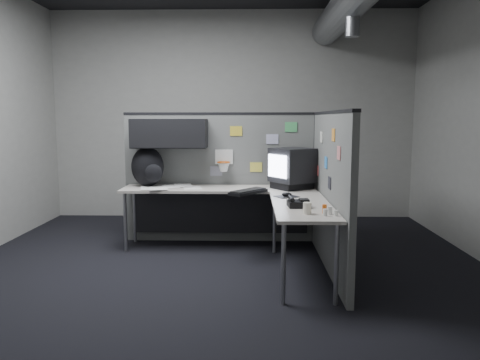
{
  "coord_description": "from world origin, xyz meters",
  "views": [
    {
      "loc": [
        0.29,
        -4.55,
        1.55
      ],
      "look_at": [
        0.17,
        0.35,
        0.91
      ],
      "focal_mm": 35.0,
      "sensor_mm": 36.0,
      "label": 1
    }
  ],
  "objects_px": {
    "keyboard": "(248,192)",
    "desk": "(239,202)",
    "phone": "(298,203)",
    "monitor": "(292,168)",
    "backpack": "(148,167)"
  },
  "relations": [
    {
      "from": "keyboard",
      "to": "backpack",
      "type": "xyz_separation_m",
      "value": [
        -1.22,
        0.5,
        0.22
      ]
    },
    {
      "from": "desk",
      "to": "phone",
      "type": "relative_size",
      "value": 10.49
    },
    {
      "from": "monitor",
      "to": "phone",
      "type": "xyz_separation_m",
      "value": [
        -0.05,
        -1.16,
        -0.21
      ]
    },
    {
      "from": "keyboard",
      "to": "phone",
      "type": "height_order",
      "value": "phone"
    },
    {
      "from": "keyboard",
      "to": "phone",
      "type": "relative_size",
      "value": 2.24
    },
    {
      "from": "phone",
      "to": "backpack",
      "type": "bearing_deg",
      "value": 148.84
    },
    {
      "from": "desk",
      "to": "phone",
      "type": "height_order",
      "value": "phone"
    },
    {
      "from": "phone",
      "to": "backpack",
      "type": "height_order",
      "value": "backpack"
    },
    {
      "from": "monitor",
      "to": "phone",
      "type": "bearing_deg",
      "value": -81.96
    },
    {
      "from": "monitor",
      "to": "phone",
      "type": "distance_m",
      "value": 1.18
    },
    {
      "from": "monitor",
      "to": "keyboard",
      "type": "height_order",
      "value": "monitor"
    },
    {
      "from": "keyboard",
      "to": "desk",
      "type": "bearing_deg",
      "value": 122.83
    },
    {
      "from": "desk",
      "to": "keyboard",
      "type": "height_order",
      "value": "keyboard"
    },
    {
      "from": "keyboard",
      "to": "phone",
      "type": "xyz_separation_m",
      "value": [
        0.47,
        -0.78,
        0.02
      ]
    },
    {
      "from": "phone",
      "to": "backpack",
      "type": "relative_size",
      "value": 0.45
    }
  ]
}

